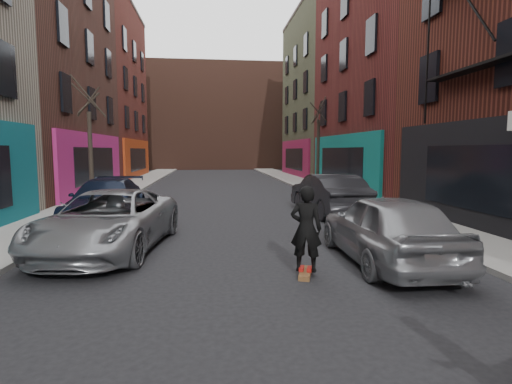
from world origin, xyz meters
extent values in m
cube|color=gray|center=(-6.25, 30.00, 0.07)|extent=(2.50, 84.00, 0.13)
cube|color=gray|center=(6.25, 30.00, 0.07)|extent=(2.50, 84.00, 0.13)
cube|color=#47281E|center=(0.00, 56.00, 7.00)|extent=(40.00, 10.00, 14.00)
imported|color=gray|center=(-3.30, 9.15, 0.76)|extent=(3.22, 5.77, 1.53)
imported|color=black|center=(-4.36, 13.16, 0.77)|extent=(2.27, 5.36, 1.54)
imported|color=gray|center=(3.20, 7.26, 0.81)|extent=(1.99, 4.76, 1.61)
imported|color=black|center=(3.92, 14.09, 0.81)|extent=(2.06, 5.03, 1.62)
cube|color=brown|center=(1.18, 6.55, 0.05)|extent=(0.46, 0.83, 0.10)
imported|color=black|center=(1.18, 6.55, 0.97)|extent=(0.74, 0.60, 1.75)
camera|label=1|loc=(-0.73, -1.21, 2.55)|focal=28.00mm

